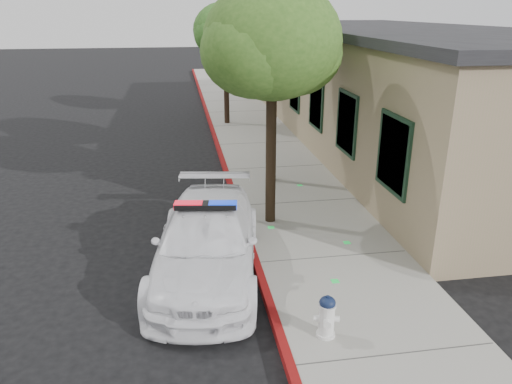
% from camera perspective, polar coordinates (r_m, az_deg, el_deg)
% --- Properties ---
extents(ground, '(120.00, 120.00, 0.00)m').
position_cam_1_polar(ground, '(9.76, -0.26, -9.07)').
color(ground, black).
rests_on(ground, ground).
extents(sidewalk, '(3.20, 60.00, 0.15)m').
position_cam_1_polar(sidewalk, '(12.67, 4.80, -1.48)').
color(sidewalk, gray).
rests_on(sidewalk, ground).
extents(red_curb, '(0.14, 60.00, 0.16)m').
position_cam_1_polar(red_curb, '(12.40, -2.13, -1.89)').
color(red_curb, maroon).
rests_on(red_curb, ground).
extents(clapboard_building, '(7.30, 20.89, 4.24)m').
position_cam_1_polar(clapboard_building, '(19.31, 15.77, 11.88)').
color(clapboard_building, '#8E755D').
rests_on(clapboard_building, ground).
extents(police_car, '(2.61, 4.95, 1.49)m').
position_cam_1_polar(police_car, '(9.36, -5.76, -5.78)').
color(police_car, white).
rests_on(police_car, ground).
extents(fire_hydrant, '(0.40, 0.35, 0.70)m').
position_cam_1_polar(fire_hydrant, '(7.64, 8.30, -14.22)').
color(fire_hydrant, white).
rests_on(fire_hydrant, sidewalk).
extents(street_tree_near, '(3.08, 2.90, 5.30)m').
position_cam_1_polar(street_tree_near, '(10.54, 1.96, 16.69)').
color(street_tree_near, black).
rests_on(street_tree_near, sidewalk).
extents(street_tree_mid, '(3.08, 3.03, 5.71)m').
position_cam_1_polar(street_tree_mid, '(13.48, 1.95, 19.05)').
color(street_tree_mid, black).
rests_on(street_tree_mid, sidewalk).
extents(street_tree_far, '(2.75, 2.65, 4.99)m').
position_cam_1_polar(street_tree_far, '(21.06, -3.53, 18.12)').
color(street_tree_far, black).
rests_on(street_tree_far, sidewalk).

